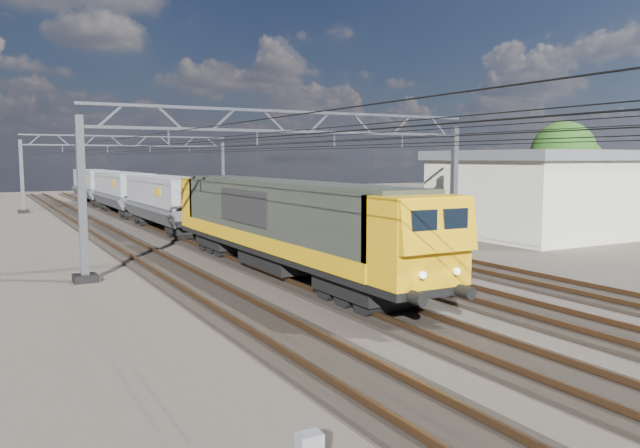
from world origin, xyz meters
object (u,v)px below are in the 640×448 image
locomotive (282,220)px  tree_far (568,156)px  hopper_wagon_third (96,184)px  catenary_gantry_far (130,169)px  catenary_gantry_mid (297,180)px  hopper_wagon_mid (123,190)px  hopper_wagon_lead (168,199)px  industrial_shed (578,191)px

locomotive → tree_far: tree_far is taller
hopper_wagon_third → locomotive: bearing=-90.0°
catenary_gantry_far → locomotive: catenary_gantry_far is taller
catenary_gantry_mid → locomotive: (-2.00, -2.51, -1.58)m
catenary_gantry_far → tree_far: bearing=-40.8°
catenary_gantry_mid → hopper_wagon_third: 43.66m
catenary_gantry_mid → locomotive: size_ratio=0.94×
hopper_wagon_mid → hopper_wagon_third: 14.20m
catenary_gantry_mid → tree_far: tree_far is taller
locomotive → hopper_wagon_lead: bearing=90.0°
catenary_gantry_far → industrial_shed: bearing=-57.1°
catenary_gantry_mid → hopper_wagon_lead: 15.40m
tree_far → industrial_shed: bearing=-136.9°
hopper_wagon_lead → hopper_wagon_mid: size_ratio=1.00×
catenary_gantry_far → hopper_wagon_lead: size_ratio=1.53×
industrial_shed → tree_far: tree_far is taller
catenary_gantry_mid → industrial_shed: catenary_gantry_mid is taller
hopper_wagon_mid → industrial_shed: size_ratio=0.70×
catenary_gantry_far → industrial_shed: size_ratio=1.07×
locomotive → industrial_shed: size_ratio=1.13×
catenary_gantry_far → tree_far: size_ratio=2.48×
locomotive → hopper_wagon_mid: size_ratio=1.62×
industrial_shed → hopper_wagon_mid: bearing=131.2°
catenary_gantry_far → locomotive: (-2.00, -38.51, -1.58)m
locomotive → tree_far: (32.32, 12.30, 2.79)m
catenary_gantry_mid → hopper_wagon_mid: bearing=93.9°
tree_far → locomotive: bearing=-159.2°
hopper_wagon_mid → hopper_wagon_third: (0.00, 14.20, 0.00)m
locomotive → catenary_gantry_mid: bearing=51.5°
catenary_gantry_mid → hopper_wagon_lead: (-2.00, 15.18, -1.67)m
industrial_shed → locomotive: bearing=-169.3°
locomotive → hopper_wagon_third: size_ratio=1.62×
hopper_wagon_mid → tree_far: bearing=-31.2°
hopper_wagon_third → catenary_gantry_far: bearing=-75.2°
hopper_wagon_lead → hopper_wagon_mid: same height
hopper_wagon_mid → tree_far: size_ratio=1.62×
locomotive → hopper_wagon_lead: size_ratio=1.62×
catenary_gantry_mid → catenary_gantry_far: same height
catenary_gantry_far → hopper_wagon_mid: bearing=-106.8°
catenary_gantry_mid → tree_far: bearing=17.9°
catenary_gantry_far → hopper_wagon_mid: (-2.00, -6.62, -1.67)m
catenary_gantry_far → hopper_wagon_mid: 7.11m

